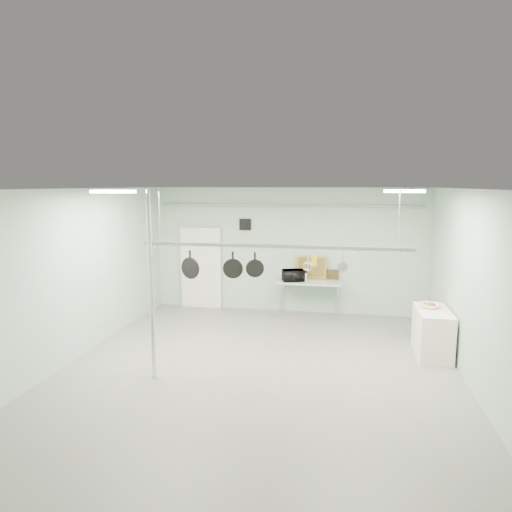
% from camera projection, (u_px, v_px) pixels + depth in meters
% --- Properties ---
extents(floor, '(8.00, 8.00, 0.00)m').
position_uv_depth(floor, '(258.00, 371.00, 8.08)').
color(floor, gray).
rests_on(floor, ground).
extents(ceiling, '(7.00, 8.00, 0.02)m').
position_uv_depth(ceiling, '(259.00, 189.00, 7.59)').
color(ceiling, silver).
rests_on(ceiling, back_wall).
extents(back_wall, '(7.00, 0.02, 3.20)m').
position_uv_depth(back_wall, '(287.00, 250.00, 11.70)').
color(back_wall, '#9FBEAD').
rests_on(back_wall, floor).
extents(right_wall, '(0.02, 8.00, 3.20)m').
position_uv_depth(right_wall, '(476.00, 292.00, 7.18)').
color(right_wall, '#9FBEAD').
rests_on(right_wall, floor).
extents(door, '(1.10, 0.10, 2.20)m').
position_uv_depth(door, '(201.00, 269.00, 12.17)').
color(door, silver).
rests_on(door, floor).
extents(wall_vent, '(0.30, 0.04, 0.30)m').
position_uv_depth(wall_vent, '(245.00, 224.00, 11.79)').
color(wall_vent, black).
rests_on(wall_vent, back_wall).
extents(conduit_pipe, '(6.60, 0.07, 0.07)m').
position_uv_depth(conduit_pipe, '(287.00, 206.00, 11.44)').
color(conduit_pipe, gray).
rests_on(conduit_pipe, back_wall).
extents(chrome_pole, '(0.08, 0.08, 3.20)m').
position_uv_depth(chrome_pole, '(151.00, 286.00, 7.57)').
color(chrome_pole, silver).
rests_on(chrome_pole, floor).
extents(prep_table, '(1.60, 0.70, 0.91)m').
position_uv_depth(prep_table, '(309.00, 284.00, 11.33)').
color(prep_table, '#9AB5A4').
rests_on(prep_table, floor).
extents(side_cabinet, '(0.60, 1.20, 0.90)m').
position_uv_depth(side_cabinet, '(432.00, 333.00, 8.78)').
color(side_cabinet, white).
rests_on(side_cabinet, floor).
extents(pot_rack, '(4.80, 0.06, 1.00)m').
position_uv_depth(pot_rack, '(273.00, 245.00, 7.99)').
color(pot_rack, '#B7B7BC').
rests_on(pot_rack, ceiling).
extents(light_panel_left, '(0.65, 0.30, 0.05)m').
position_uv_depth(light_panel_left, '(113.00, 192.00, 7.23)').
color(light_panel_left, white).
rests_on(light_panel_left, ceiling).
extents(light_panel_right, '(0.65, 0.30, 0.05)m').
position_uv_depth(light_panel_right, '(404.00, 191.00, 7.72)').
color(light_panel_right, white).
rests_on(light_panel_right, ceiling).
extents(microwave, '(0.60, 0.50, 0.29)m').
position_uv_depth(microwave, '(293.00, 275.00, 11.27)').
color(microwave, black).
rests_on(microwave, prep_table).
extents(coffee_canister, '(0.16, 0.16, 0.20)m').
position_uv_depth(coffee_canister, '(304.00, 277.00, 11.35)').
color(coffee_canister, silver).
rests_on(coffee_canister, prep_table).
extents(painting_large, '(0.79, 0.19, 0.58)m').
position_uv_depth(painting_large, '(311.00, 267.00, 11.56)').
color(painting_large, gold).
rests_on(painting_large, prep_table).
extents(painting_small, '(0.30, 0.09, 0.25)m').
position_uv_depth(painting_small, '(333.00, 274.00, 11.48)').
color(painting_small, '#322511').
rests_on(painting_small, prep_table).
extents(fruit_bowl, '(0.49, 0.49, 0.09)m').
position_uv_depth(fruit_bowl, '(429.00, 306.00, 8.84)').
color(fruit_bowl, white).
rests_on(fruit_bowl, side_cabinet).
extents(skillet_left, '(0.40, 0.18, 0.53)m').
position_uv_depth(skillet_left, '(190.00, 265.00, 8.34)').
color(skillet_left, black).
rests_on(skillet_left, pot_rack).
extents(skillet_mid, '(0.37, 0.10, 0.50)m').
position_uv_depth(skillet_mid, '(233.00, 265.00, 8.19)').
color(skillet_mid, black).
rests_on(skillet_mid, pot_rack).
extents(skillet_right, '(0.33, 0.14, 0.44)m').
position_uv_depth(skillet_right, '(255.00, 264.00, 8.11)').
color(skillet_right, black).
rests_on(skillet_right, pot_rack).
extents(whisk, '(0.20, 0.20, 0.31)m').
position_uv_depth(whisk, '(308.00, 262.00, 7.92)').
color(whisk, '#B0B1B4').
rests_on(whisk, pot_rack).
extents(grater, '(0.10, 0.04, 0.23)m').
position_uv_depth(grater, '(314.00, 260.00, 7.89)').
color(grater, yellow).
rests_on(grater, pot_rack).
extents(saucepan, '(0.18, 0.11, 0.30)m').
position_uv_depth(saucepan, '(343.00, 263.00, 7.81)').
color(saucepan, silver).
rests_on(saucepan, pot_rack).
extents(fruit_cluster, '(0.24, 0.24, 0.09)m').
position_uv_depth(fruit_cluster, '(429.00, 304.00, 8.84)').
color(fruit_cluster, '#B52810').
rests_on(fruit_cluster, fruit_bowl).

